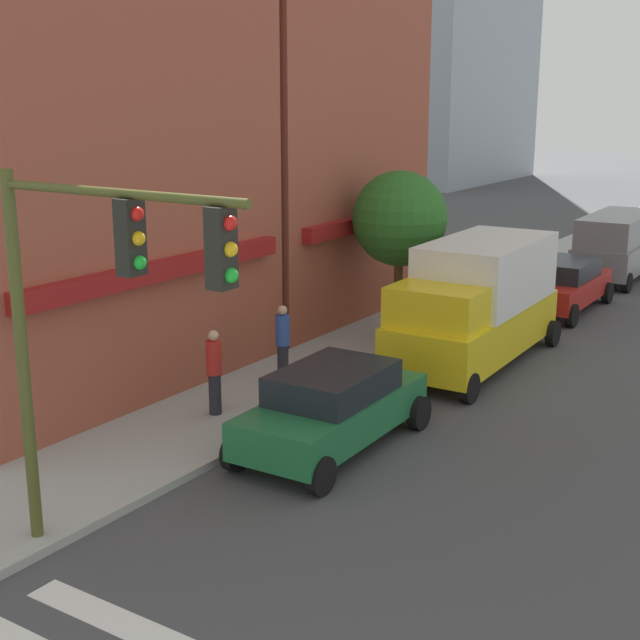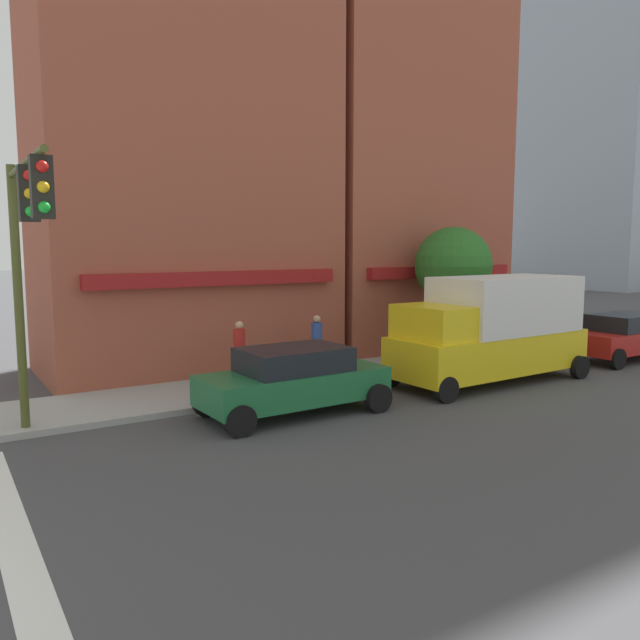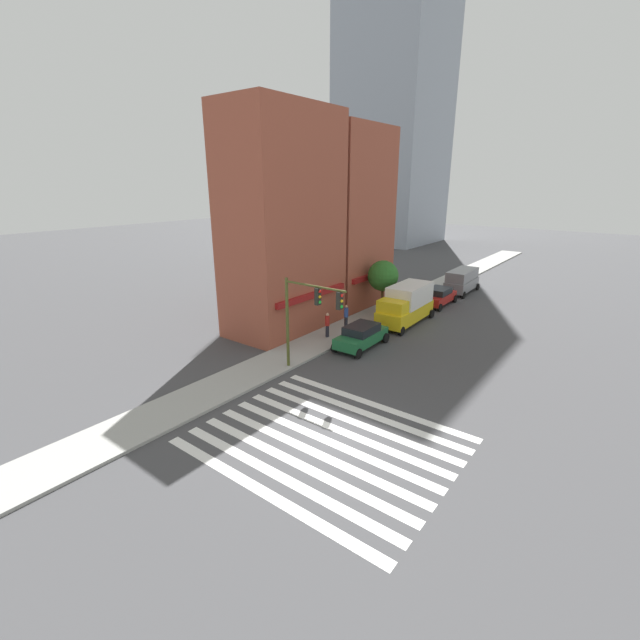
{
  "view_description": "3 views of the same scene",
  "coord_description": "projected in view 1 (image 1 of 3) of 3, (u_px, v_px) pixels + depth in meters",
  "views": [
    {
      "loc": [
        -2.99,
        -3.72,
        6.53
      ],
      "look_at": [
        11.84,
        6.0,
        2.0
      ],
      "focal_mm": 50.0,
      "sensor_mm": 36.0,
      "label": 1
    },
    {
      "loc": [
        3.21,
        -7.66,
        3.95
      ],
      "look_at": [
        11.84,
        6.0,
        2.0
      ],
      "focal_mm": 35.0,
      "sensor_mm": 36.0,
      "label": 2
    },
    {
      "loc": [
        -12.94,
        -9.52,
        10.71
      ],
      "look_at": [
        4.78,
        4.0,
        3.5
      ],
      "focal_mm": 24.0,
      "sensor_mm": 36.0,
      "label": 3
    }
  ],
  "objects": [
    {
      "name": "pedestrian_green_top",
      "position": [
        436.0,
        284.0,
        26.2
      ],
      "size": [
        0.32,
        0.32,
        1.77
      ],
      "rotation": [
        0.0,
        0.0,
        5.79
      ],
      "color": "#23232D",
      "rests_on": "sidewalk_left"
    },
    {
      "name": "pedestrian_blue_shirt",
      "position": [
        283.0,
        342.0,
        20.1
      ],
      "size": [
        0.32,
        0.32,
        1.77
      ],
      "rotation": [
        0.0,
        0.0,
        0.12
      ],
      "color": "#23232D",
      "rests_on": "sidewalk_left"
    },
    {
      "name": "street_tree",
      "position": [
        400.0,
        219.0,
        23.79
      ],
      "size": [
        2.56,
        2.56,
        4.4
      ],
      "color": "brown",
      "rests_on": "sidewalk_left"
    },
    {
      "name": "box_truck_yellow",
      "position": [
        477.0,
        301.0,
        21.78
      ],
      "size": [
        6.26,
        2.42,
        3.04
      ],
      "rotation": [
        0.0,
        0.0,
        0.03
      ],
      "color": "yellow",
      "rests_on": "ground_plane"
    },
    {
      "name": "sedan_red",
      "position": [
        563.0,
        284.0,
        27.3
      ],
      "size": [
        4.42,
        2.02,
        1.59
      ],
      "rotation": [
        0.0,
        0.0,
        0.01
      ],
      "color": "#B21E19",
      "rests_on": "ground_plane"
    },
    {
      "name": "pedestrian_red_jacket",
      "position": [
        214.0,
        371.0,
        18.02
      ],
      "size": [
        0.32,
        0.32,
        1.77
      ],
      "rotation": [
        0.0,
        0.0,
        5.02
      ],
      "color": "#23232D",
      "rests_on": "sidewalk_left"
    },
    {
      "name": "storefront_row",
      "position": [
        183.0,
        42.0,
        21.66
      ],
      "size": [
        16.75,
        5.3,
        15.69
      ],
      "color": "#9E4C38",
      "rests_on": "ground_plane"
    },
    {
      "name": "traffic_signal",
      "position": [
        96.0,
        294.0,
        11.45
      ],
      "size": [
        0.32,
        4.18,
        5.54
      ],
      "color": "#474C1E",
      "rests_on": "ground_plane"
    },
    {
      "name": "sedan_green",
      "position": [
        333.0,
        406.0,
        16.65
      ],
      "size": [
        4.44,
        2.02,
        1.59
      ],
      "rotation": [
        0.0,
        0.0,
        0.03
      ],
      "color": "#1E6638",
      "rests_on": "ground_plane"
    },
    {
      "name": "van_grey",
      "position": [
        616.0,
        244.0,
        31.9
      ],
      "size": [
        5.05,
        2.22,
        2.34
      ],
      "rotation": [
        0.0,
        0.0,
        0.03
      ],
      "color": "slate",
      "rests_on": "ground_plane"
    }
  ]
}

